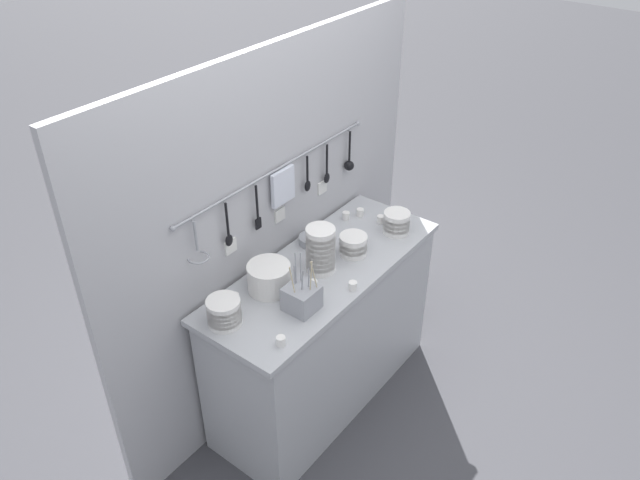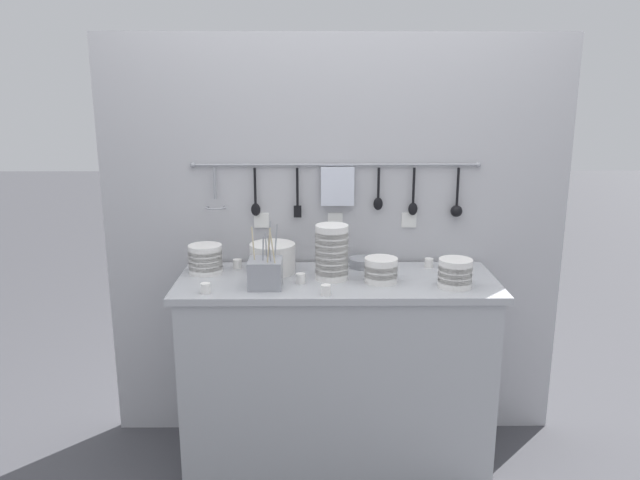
{
  "view_description": "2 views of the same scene",
  "coord_description": "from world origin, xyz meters",
  "px_view_note": "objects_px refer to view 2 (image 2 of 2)",
  "views": [
    {
      "loc": [
        -1.98,
        -1.5,
        2.75
      ],
      "look_at": [
        -0.03,
        -0.0,
        1.08
      ],
      "focal_mm": 35.0,
      "sensor_mm": 36.0,
      "label": 1
    },
    {
      "loc": [
        -0.1,
        -2.62,
        1.73
      ],
      "look_at": [
        -0.07,
        0.03,
        1.06
      ],
      "focal_mm": 35.0,
      "sensor_mm": 36.0,
      "label": 2
    }
  ],
  "objects_px": {
    "bowl_stack_nested_right": "(205,259)",
    "cup_mid_row": "(429,263)",
    "cup_edge_near": "(206,288)",
    "bowl_stack_wide_centre": "(455,273)",
    "cup_front_left": "(447,265)",
    "cup_back_left": "(326,290)",
    "plate_stack": "(273,258)",
    "cup_back_right": "(237,264)",
    "steel_mixing_bowl": "(363,263)",
    "cup_by_caddy": "(455,274)",
    "bowl_stack_short_front": "(332,252)",
    "bowl_stack_back_corner": "(381,270)",
    "cutlery_caddy": "(265,273)",
    "cup_front_right": "(301,278)"
  },
  "relations": [
    {
      "from": "bowl_stack_nested_right",
      "to": "cup_mid_row",
      "type": "relative_size",
      "value": 3.56
    },
    {
      "from": "cup_edge_near",
      "to": "bowl_stack_wide_centre",
      "type": "bearing_deg",
      "value": 4.0
    },
    {
      "from": "cup_mid_row",
      "to": "cup_front_left",
      "type": "bearing_deg",
      "value": -29.35
    },
    {
      "from": "bowl_stack_nested_right",
      "to": "cup_mid_row",
      "type": "distance_m",
      "value": 1.03
    },
    {
      "from": "bowl_stack_nested_right",
      "to": "cup_back_left",
      "type": "height_order",
      "value": "bowl_stack_nested_right"
    },
    {
      "from": "cup_mid_row",
      "to": "cup_front_left",
      "type": "height_order",
      "value": "same"
    },
    {
      "from": "plate_stack",
      "to": "cup_back_right",
      "type": "xyz_separation_m",
      "value": [
        -0.17,
        0.06,
        -0.05
      ]
    },
    {
      "from": "steel_mixing_bowl",
      "to": "plate_stack",
      "type": "bearing_deg",
      "value": -169.27
    },
    {
      "from": "cup_by_caddy",
      "to": "bowl_stack_short_front",
      "type": "bearing_deg",
      "value": -179.79
    },
    {
      "from": "bowl_stack_back_corner",
      "to": "cup_mid_row",
      "type": "bearing_deg",
      "value": 41.72
    },
    {
      "from": "plate_stack",
      "to": "cup_edge_near",
      "type": "relative_size",
      "value": 4.85
    },
    {
      "from": "steel_mixing_bowl",
      "to": "cup_back_left",
      "type": "relative_size",
      "value": 3.01
    },
    {
      "from": "cutlery_caddy",
      "to": "cup_front_left",
      "type": "distance_m",
      "value": 0.85
    },
    {
      "from": "bowl_stack_nested_right",
      "to": "cup_by_caddy",
      "type": "distance_m",
      "value": 1.12
    },
    {
      "from": "cup_edge_near",
      "to": "cup_mid_row",
      "type": "bearing_deg",
      "value": 20.25
    },
    {
      "from": "bowl_stack_nested_right",
      "to": "cup_mid_row",
      "type": "bearing_deg",
      "value": 4.36
    },
    {
      "from": "bowl_stack_wide_centre",
      "to": "bowl_stack_short_front",
      "type": "relative_size",
      "value": 0.58
    },
    {
      "from": "cup_by_caddy",
      "to": "bowl_stack_wide_centre",
      "type": "bearing_deg",
      "value": -103.51
    },
    {
      "from": "bowl_stack_back_corner",
      "to": "plate_stack",
      "type": "xyz_separation_m",
      "value": [
        -0.48,
        0.15,
        0.01
      ]
    },
    {
      "from": "bowl_stack_back_corner",
      "to": "bowl_stack_short_front",
      "type": "distance_m",
      "value": 0.23
    },
    {
      "from": "steel_mixing_bowl",
      "to": "cutlery_caddy",
      "type": "height_order",
      "value": "cutlery_caddy"
    },
    {
      "from": "bowl_stack_wide_centre",
      "to": "steel_mixing_bowl",
      "type": "height_order",
      "value": "bowl_stack_wide_centre"
    },
    {
      "from": "cup_back_right",
      "to": "cup_back_left",
      "type": "relative_size",
      "value": 1.0
    },
    {
      "from": "steel_mixing_bowl",
      "to": "cup_back_right",
      "type": "distance_m",
      "value": 0.58
    },
    {
      "from": "steel_mixing_bowl",
      "to": "cup_by_caddy",
      "type": "height_order",
      "value": "same"
    },
    {
      "from": "bowl_stack_wide_centre",
      "to": "cutlery_caddy",
      "type": "bearing_deg",
      "value": 179.57
    },
    {
      "from": "bowl_stack_nested_right",
      "to": "cup_edge_near",
      "type": "bearing_deg",
      "value": -80.59
    },
    {
      "from": "bowl_stack_short_front",
      "to": "bowl_stack_back_corner",
      "type": "bearing_deg",
      "value": -12.47
    },
    {
      "from": "bowl_stack_back_corner",
      "to": "cup_edge_near",
      "type": "height_order",
      "value": "bowl_stack_back_corner"
    },
    {
      "from": "plate_stack",
      "to": "cup_edge_near",
      "type": "height_order",
      "value": "plate_stack"
    },
    {
      "from": "cup_mid_row",
      "to": "cup_edge_near",
      "type": "bearing_deg",
      "value": -159.75
    },
    {
      "from": "cup_by_caddy",
      "to": "cup_front_left",
      "type": "xyz_separation_m",
      "value": [
        -0.01,
        0.13,
        0.0
      ]
    },
    {
      "from": "bowl_stack_short_front",
      "to": "plate_stack",
      "type": "distance_m",
      "value": 0.29
    },
    {
      "from": "bowl_stack_nested_right",
      "to": "cup_back_left",
      "type": "relative_size",
      "value": 3.56
    },
    {
      "from": "cup_back_left",
      "to": "cutlery_caddy",
      "type": "bearing_deg",
      "value": 157.39
    },
    {
      "from": "bowl_stack_nested_right",
      "to": "cup_back_left",
      "type": "distance_m",
      "value": 0.62
    },
    {
      "from": "bowl_stack_nested_right",
      "to": "cup_edge_near",
      "type": "relative_size",
      "value": 3.56
    },
    {
      "from": "cup_back_right",
      "to": "cup_edge_near",
      "type": "distance_m",
      "value": 0.36
    },
    {
      "from": "cup_back_left",
      "to": "plate_stack",
      "type": "bearing_deg",
      "value": 126.77
    },
    {
      "from": "bowl_stack_back_corner",
      "to": "cup_by_caddy",
      "type": "relative_size",
      "value": 3.37
    },
    {
      "from": "bowl_stack_short_front",
      "to": "cutlery_caddy",
      "type": "bearing_deg",
      "value": -158.91
    },
    {
      "from": "cup_front_right",
      "to": "cup_mid_row",
      "type": "bearing_deg",
      "value": 21.51
    },
    {
      "from": "cup_mid_row",
      "to": "bowl_stack_wide_centre",
      "type": "bearing_deg",
      "value": -78.76
    },
    {
      "from": "bowl_stack_nested_right",
      "to": "cup_back_right",
      "type": "bearing_deg",
      "value": 27.28
    },
    {
      "from": "cup_front_left",
      "to": "cup_edge_near",
      "type": "relative_size",
      "value": 1.0
    },
    {
      "from": "steel_mixing_bowl",
      "to": "cup_edge_near",
      "type": "distance_m",
      "value": 0.77
    },
    {
      "from": "cutlery_caddy",
      "to": "plate_stack",
      "type": "bearing_deg",
      "value": 85.35
    },
    {
      "from": "cutlery_caddy",
      "to": "bowl_stack_short_front",
      "type": "bearing_deg",
      "value": 21.09
    },
    {
      "from": "cup_front_right",
      "to": "cup_front_left",
      "type": "distance_m",
      "value": 0.7
    },
    {
      "from": "bowl_stack_wide_centre",
      "to": "cup_by_caddy",
      "type": "xyz_separation_m",
      "value": [
        0.03,
        0.12,
        -0.04
      ]
    }
  ]
}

